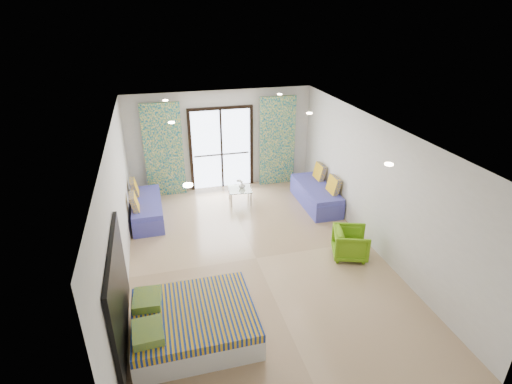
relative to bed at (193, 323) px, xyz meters
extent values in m
cube|color=black|center=(1.48, 5.51, 1.97)|extent=(1.76, 0.08, 0.08)
cube|color=black|center=(0.64, 5.51, 0.83)|extent=(0.08, 0.08, 2.20)
cube|color=black|center=(2.32, 5.51, 0.83)|extent=(0.08, 0.08, 2.20)
cube|color=black|center=(1.48, 5.51, 0.83)|extent=(0.05, 0.06, 2.20)
cube|color=#595451|center=(1.48, 5.53, 0.68)|extent=(1.52, 0.03, 0.04)
cube|color=silver|center=(-0.07, 5.37, 0.98)|extent=(1.00, 0.10, 2.50)
cube|color=silver|center=(3.03, 5.37, 0.98)|extent=(1.00, 0.10, 2.50)
cylinder|color=#FFE0B2|center=(0.08, -0.20, 2.40)|extent=(0.12, 0.12, 0.02)
cylinder|color=#FFE0B2|center=(2.88, -0.20, 2.40)|extent=(0.12, 0.12, 0.02)
cylinder|color=#FFE0B2|center=(0.08, 2.80, 2.40)|extent=(0.12, 0.12, 0.02)
cylinder|color=#FFE0B2|center=(2.88, 2.80, 2.40)|extent=(0.12, 0.12, 0.02)
cylinder|color=#FFE0B2|center=(0.08, 4.80, 2.40)|extent=(0.12, 0.12, 0.02)
cylinder|color=#FFE0B2|center=(2.88, 4.80, 2.40)|extent=(0.12, 0.12, 0.02)
cube|color=black|center=(-0.98, 0.00, 0.78)|extent=(0.06, 2.10, 1.50)
cube|color=silver|center=(-0.99, 1.25, 0.78)|extent=(0.02, 0.10, 0.10)
cube|color=silver|center=(0.03, 0.00, -0.08)|extent=(1.86, 1.49, 0.37)
cube|color=navy|center=(0.03, 0.00, 0.17)|extent=(1.84, 1.52, 0.14)
cube|color=#155960|center=(-0.64, -0.35, 0.31)|extent=(0.44, 0.53, 0.13)
cube|color=#155960|center=(-0.64, 0.35, 0.31)|extent=(0.45, 0.54, 0.13)
cube|color=#4646A7|center=(-0.62, 4.08, -0.07)|extent=(0.72, 1.80, 0.40)
cube|color=#4646A7|center=(-0.62, 4.08, 0.18)|extent=(0.70, 1.76, 0.10)
cube|color=navy|center=(-0.87, 3.66, 0.41)|extent=(0.21, 0.45, 0.41)
cube|color=navy|center=(-0.88, 4.49, 0.41)|extent=(0.21, 0.45, 0.41)
cube|color=#4646A7|center=(3.58, 3.76, -0.06)|extent=(0.75, 1.89, 0.42)
cube|color=#4646A7|center=(3.58, 3.76, 0.20)|extent=(0.73, 1.85, 0.10)
cube|color=navy|center=(3.83, 3.32, 0.44)|extent=(0.21, 0.47, 0.44)
cube|color=navy|center=(3.84, 4.20, 0.44)|extent=(0.21, 0.47, 0.44)
cylinder|color=silver|center=(1.45, 4.16, -0.08)|extent=(0.05, 0.05, 0.37)
cylinder|color=silver|center=(1.95, 4.11, -0.08)|extent=(0.05, 0.05, 0.37)
cylinder|color=silver|center=(1.50, 4.66, -0.08)|extent=(0.05, 0.05, 0.37)
cylinder|color=silver|center=(2.00, 4.61, -0.08)|extent=(0.05, 0.05, 0.37)
cube|color=#8CA59E|center=(1.72, 4.38, 0.10)|extent=(0.63, 0.63, 0.02)
sphere|color=white|center=(1.77, 4.38, 0.31)|extent=(0.07, 0.07, 0.07)
sphere|color=white|center=(1.73, 4.43, 0.33)|extent=(0.07, 0.07, 0.07)
sphere|color=white|center=(1.68, 4.39, 0.35)|extent=(0.07, 0.07, 0.07)
sphere|color=white|center=(1.72, 4.34, 0.36)|extent=(0.07, 0.07, 0.07)
imported|color=white|center=(1.78, 4.40, 0.20)|extent=(0.20, 0.20, 0.18)
imported|color=#66A114|center=(3.35, 1.39, 0.07)|extent=(0.81, 0.83, 0.69)
camera|label=1|loc=(-0.26, -4.77, 4.43)|focal=28.00mm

